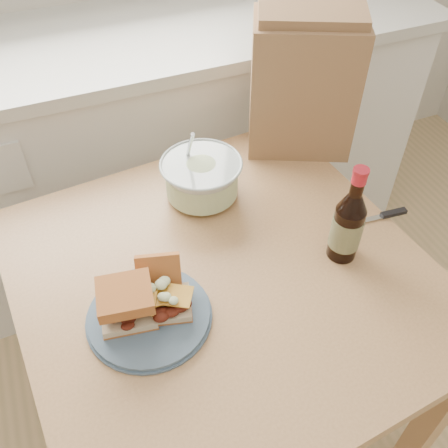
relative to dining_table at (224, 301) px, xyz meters
name	(u,v)px	position (x,y,z in m)	size (l,w,h in m)	color
cabinet_run	(98,161)	(-0.14, 0.89, -0.17)	(2.50, 0.64, 0.94)	silver
dining_table	(224,301)	(0.00, 0.00, 0.00)	(0.98, 0.98, 0.75)	tan
plate	(149,316)	(-0.19, -0.05, 0.12)	(0.26, 0.26, 0.02)	#4A6077
sandwich_left	(126,303)	(-0.23, -0.04, 0.17)	(0.13, 0.12, 0.08)	#CCB390
sandwich_right	(164,291)	(-0.15, -0.03, 0.16)	(0.12, 0.16, 0.09)	#CCB390
coleslaw_bowl	(202,179)	(0.05, 0.26, 0.16)	(0.21, 0.21, 0.21)	#B6C4C1
beer_bottle	(348,225)	(0.28, -0.05, 0.21)	(0.07, 0.07, 0.26)	black
knife	(386,215)	(0.45, 0.01, 0.12)	(0.17, 0.03, 0.01)	silver
paper_bag	(303,86)	(0.39, 0.38, 0.30)	(0.28, 0.19, 0.37)	#946E47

